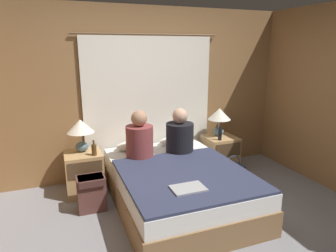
{
  "coord_description": "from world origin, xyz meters",
  "views": [
    {
      "loc": [
        -1.33,
        -2.54,
        1.91
      ],
      "look_at": [
        0.0,
        0.93,
        0.94
      ],
      "focal_mm": 32.0,
      "sensor_mm": 36.0,
      "label": 1
    }
  ],
  "objects_px": {
    "beer_bottle_on_left_stand": "(94,149)",
    "handbag_on_floor": "(232,173)",
    "pillow_right": "(175,140)",
    "nightstand_left": "(84,173)",
    "person_left_in_bed": "(140,139)",
    "bed": "(177,186)",
    "person_right_in_bed": "(180,135)",
    "laptop_on_bed": "(188,188)",
    "backpack_on_floor": "(91,191)",
    "nightstand_right": "(220,154)",
    "lamp_left": "(81,129)",
    "lamp_right": "(219,116)",
    "pillow_left": "(133,145)",
    "beer_bottle_on_right_stand": "(220,134)"
  },
  "relations": [
    {
      "from": "beer_bottle_on_left_stand",
      "to": "handbag_on_floor",
      "type": "bearing_deg",
      "value": -8.73
    },
    {
      "from": "pillow_right",
      "to": "beer_bottle_on_left_stand",
      "type": "relative_size",
      "value": 2.42
    },
    {
      "from": "nightstand_left",
      "to": "person_left_in_bed",
      "type": "height_order",
      "value": "person_left_in_bed"
    },
    {
      "from": "bed",
      "to": "handbag_on_floor",
      "type": "distance_m",
      "value": 1.06
    },
    {
      "from": "bed",
      "to": "handbag_on_floor",
      "type": "height_order",
      "value": "bed"
    },
    {
      "from": "person_right_in_bed",
      "to": "laptop_on_bed",
      "type": "bearing_deg",
      "value": -108.89
    },
    {
      "from": "beer_bottle_on_left_stand",
      "to": "backpack_on_floor",
      "type": "distance_m",
      "value": 0.55
    },
    {
      "from": "nightstand_right",
      "to": "person_right_in_bed",
      "type": "relative_size",
      "value": 0.9
    },
    {
      "from": "lamp_left",
      "to": "handbag_on_floor",
      "type": "height_order",
      "value": "lamp_left"
    },
    {
      "from": "laptop_on_bed",
      "to": "handbag_on_floor",
      "type": "xyz_separation_m",
      "value": [
        1.15,
        0.93,
        -0.39
      ]
    },
    {
      "from": "lamp_right",
      "to": "pillow_left",
      "type": "height_order",
      "value": "lamp_right"
    },
    {
      "from": "person_right_in_bed",
      "to": "backpack_on_floor",
      "type": "distance_m",
      "value": 1.38
    },
    {
      "from": "nightstand_right",
      "to": "pillow_right",
      "type": "xyz_separation_m",
      "value": [
        -0.72,
        0.12,
        0.27
      ]
    },
    {
      "from": "person_left_in_bed",
      "to": "beer_bottle_on_right_stand",
      "type": "bearing_deg",
      "value": 4.5
    },
    {
      "from": "person_right_in_bed",
      "to": "person_left_in_bed",
      "type": "bearing_deg",
      "value": 180.0
    },
    {
      "from": "lamp_left",
      "to": "pillow_right",
      "type": "relative_size",
      "value": 0.88
    },
    {
      "from": "nightstand_right",
      "to": "pillow_right",
      "type": "bearing_deg",
      "value": 170.52
    },
    {
      "from": "bed",
      "to": "nightstand_left",
      "type": "bearing_deg",
      "value": 144.97
    },
    {
      "from": "beer_bottle_on_right_stand",
      "to": "backpack_on_floor",
      "type": "height_order",
      "value": "beer_bottle_on_right_stand"
    },
    {
      "from": "beer_bottle_on_left_stand",
      "to": "bed",
      "type": "bearing_deg",
      "value": -33.11
    },
    {
      "from": "person_left_in_bed",
      "to": "laptop_on_bed",
      "type": "distance_m",
      "value": 1.17
    },
    {
      "from": "person_left_in_bed",
      "to": "handbag_on_floor",
      "type": "bearing_deg",
      "value": -8.26
    },
    {
      "from": "lamp_left",
      "to": "person_left_in_bed",
      "type": "bearing_deg",
      "value": -23.64
    },
    {
      "from": "person_right_in_bed",
      "to": "handbag_on_floor",
      "type": "height_order",
      "value": "person_right_in_bed"
    },
    {
      "from": "nightstand_left",
      "to": "beer_bottle_on_right_stand",
      "type": "distance_m",
      "value": 2.03
    },
    {
      "from": "beer_bottle_on_right_stand",
      "to": "backpack_on_floor",
      "type": "relative_size",
      "value": 0.51
    },
    {
      "from": "person_right_in_bed",
      "to": "laptop_on_bed",
      "type": "relative_size",
      "value": 1.83
    },
    {
      "from": "person_left_in_bed",
      "to": "person_right_in_bed",
      "type": "bearing_deg",
      "value": 0.0
    },
    {
      "from": "laptop_on_bed",
      "to": "backpack_on_floor",
      "type": "height_order",
      "value": "laptop_on_bed"
    },
    {
      "from": "lamp_left",
      "to": "lamp_right",
      "type": "bearing_deg",
      "value": 0.0
    },
    {
      "from": "bed",
      "to": "lamp_right",
      "type": "bearing_deg",
      "value": 37.69
    },
    {
      "from": "person_left_in_bed",
      "to": "beer_bottle_on_right_stand",
      "type": "height_order",
      "value": "person_left_in_bed"
    },
    {
      "from": "lamp_right",
      "to": "beer_bottle_on_right_stand",
      "type": "bearing_deg",
      "value": -115.56
    },
    {
      "from": "lamp_right",
      "to": "nightstand_right",
      "type": "bearing_deg",
      "value": -90.0
    },
    {
      "from": "beer_bottle_on_left_stand",
      "to": "handbag_on_floor",
      "type": "distance_m",
      "value": 2.01
    },
    {
      "from": "nightstand_left",
      "to": "lamp_right",
      "type": "height_order",
      "value": "lamp_right"
    },
    {
      "from": "beer_bottle_on_left_stand",
      "to": "beer_bottle_on_right_stand",
      "type": "bearing_deg",
      "value": 0.0
    },
    {
      "from": "bed",
      "to": "nightstand_right",
      "type": "relative_size",
      "value": 3.68
    },
    {
      "from": "lamp_left",
      "to": "laptop_on_bed",
      "type": "distance_m",
      "value": 1.74
    },
    {
      "from": "beer_bottle_on_right_stand",
      "to": "person_left_in_bed",
      "type": "bearing_deg",
      "value": -175.5
    },
    {
      "from": "lamp_left",
      "to": "pillow_right",
      "type": "xyz_separation_m",
      "value": [
        1.37,
        0.05,
        -0.33
      ]
    },
    {
      "from": "nightstand_left",
      "to": "bed",
      "type": "bearing_deg",
      "value": -35.03
    },
    {
      "from": "nightstand_left",
      "to": "pillow_left",
      "type": "height_order",
      "value": "pillow_left"
    },
    {
      "from": "person_right_in_bed",
      "to": "beer_bottle_on_left_stand",
      "type": "distance_m",
      "value": 1.17
    },
    {
      "from": "bed",
      "to": "nightstand_right",
      "type": "bearing_deg",
      "value": 35.03
    },
    {
      "from": "bed",
      "to": "nightstand_left",
      "type": "distance_m",
      "value": 1.28
    },
    {
      "from": "beer_bottle_on_right_stand",
      "to": "bed",
      "type": "bearing_deg",
      "value": -147.77
    },
    {
      "from": "lamp_right",
      "to": "laptop_on_bed",
      "type": "xyz_separation_m",
      "value": [
        -1.19,
        -1.44,
        -0.35
      ]
    },
    {
      "from": "bed",
      "to": "pillow_left",
      "type": "height_order",
      "value": "pillow_left"
    },
    {
      "from": "lamp_right",
      "to": "beer_bottle_on_left_stand",
      "type": "distance_m",
      "value": 1.98
    }
  ]
}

